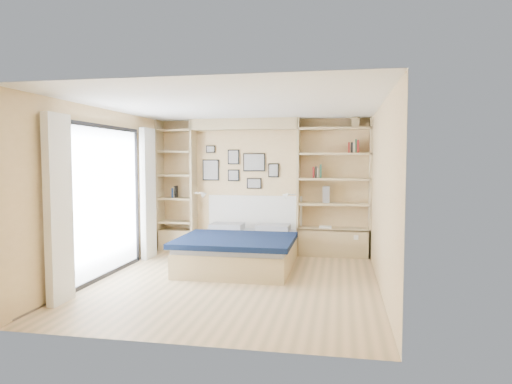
# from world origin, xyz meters

# --- Properties ---
(ground) EXTENTS (4.50, 4.50, 0.00)m
(ground) POSITION_xyz_m (0.00, 0.00, 0.00)
(ground) COLOR tan
(ground) RESTS_ON ground
(room_shell) EXTENTS (4.50, 4.50, 4.50)m
(room_shell) POSITION_xyz_m (-0.39, 1.52, 1.08)
(room_shell) COLOR #E1BB82
(room_shell) RESTS_ON ground
(bed) EXTENTS (1.80, 2.35, 1.07)m
(bed) POSITION_xyz_m (-0.14, 1.00, 0.28)
(bed) COLOR tan
(bed) RESTS_ON ground
(photo_gallery) EXTENTS (1.48, 0.02, 0.82)m
(photo_gallery) POSITION_xyz_m (-0.45, 2.22, 1.60)
(photo_gallery) COLOR black
(photo_gallery) RESTS_ON ground
(reading_lamps) EXTENTS (1.92, 0.12, 0.15)m
(reading_lamps) POSITION_xyz_m (-0.30, 2.00, 1.10)
(reading_lamps) COLOR silver
(reading_lamps) RESTS_ON ground
(shelf_decor) EXTENTS (3.52, 0.23, 2.03)m
(shelf_decor) POSITION_xyz_m (1.05, 2.07, 1.68)
(shelf_decor) COLOR #A51E1E
(shelf_decor) RESTS_ON ground
(deck) EXTENTS (3.20, 4.00, 0.05)m
(deck) POSITION_xyz_m (-3.60, 0.00, 0.00)
(deck) COLOR #6B5E4F
(deck) RESTS_ON ground
(deck_chair) EXTENTS (0.60, 0.82, 0.75)m
(deck_chair) POSITION_xyz_m (-2.82, 0.13, 0.35)
(deck_chair) COLOR tan
(deck_chair) RESTS_ON ground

